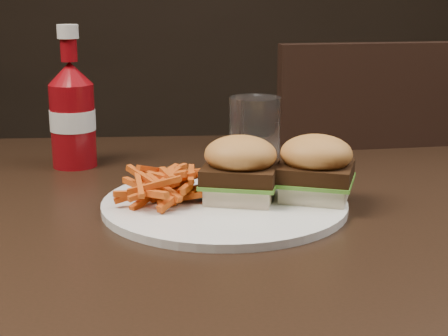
{
  "coord_description": "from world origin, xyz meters",
  "views": [
    {
      "loc": [
        0.03,
        -0.87,
        1.02
      ],
      "look_at": [
        0.08,
        -0.03,
        0.8
      ],
      "focal_mm": 55.0,
      "sensor_mm": 36.0,
      "label": 1
    }
  ],
  "objects": [
    {
      "name": "plate",
      "position": [
        0.08,
        -0.04,
        0.76
      ],
      "size": [
        0.31,
        0.31,
        0.01
      ],
      "primitive_type": "cylinder",
      "color": "white",
      "rests_on": "dining_table"
    },
    {
      "name": "chair_far",
      "position": [
        0.4,
        0.5,
        0.43
      ],
      "size": [
        0.51,
        0.51,
        0.04
      ],
      "primitive_type": "cube",
      "rotation": [
        0.0,
        0.0,
        3.24
      ],
      "color": "black",
      "rests_on": "ground"
    },
    {
      "name": "fries_pile",
      "position": [
        0.01,
        -0.03,
        0.78
      ],
      "size": [
        0.12,
        0.12,
        0.04
      ],
      "primitive_type": null,
      "rotation": [
        0.0,
        0.0,
        -0.23
      ],
      "color": "#B1561F",
      "rests_on": "plate"
    },
    {
      "name": "ketchup_bottle",
      "position": [
        -0.14,
        0.19,
        0.81
      ],
      "size": [
        0.07,
        0.07,
        0.14
      ],
      "primitive_type": "cylinder",
      "rotation": [
        0.0,
        0.0,
        -0.03
      ],
      "color": "maroon",
      "rests_on": "dining_table"
    },
    {
      "name": "dining_table",
      "position": [
        0.0,
        0.0,
        0.73
      ],
      "size": [
        1.2,
        0.8,
        0.04
      ],
      "primitive_type": "cube",
      "color": "black",
      "rests_on": "ground"
    },
    {
      "name": "tumbler",
      "position": [
        0.14,
        0.13,
        0.81
      ],
      "size": [
        0.08,
        0.08,
        0.12
      ],
      "primitive_type": "cylinder",
      "rotation": [
        0.0,
        0.0,
        0.0
      ],
      "color": "white",
      "rests_on": "dining_table"
    },
    {
      "name": "sandwich_half_a",
      "position": [
        0.1,
        -0.04,
        0.77
      ],
      "size": [
        0.1,
        0.09,
        0.02
      ],
      "primitive_type": "cube",
      "rotation": [
        0.0,
        0.0,
        -0.25
      ],
      "color": "beige",
      "rests_on": "plate"
    },
    {
      "name": "sandwich_half_b",
      "position": [
        0.2,
        -0.04,
        0.77
      ],
      "size": [
        0.1,
        0.1,
        0.02
      ],
      "primitive_type": "cube",
      "rotation": [
        0.0,
        0.0,
        -0.33
      ],
      "color": "beige",
      "rests_on": "plate"
    }
  ]
}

